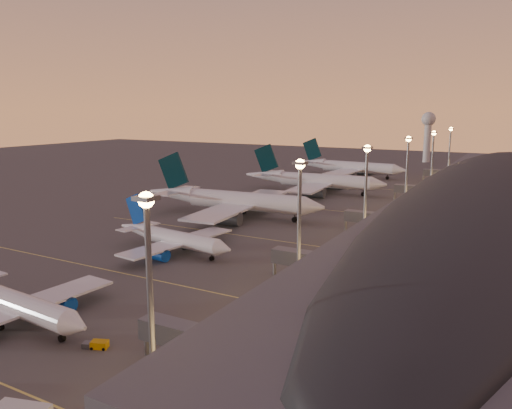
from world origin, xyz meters
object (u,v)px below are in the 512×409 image
object	(u,v)px
airliner_narrow_south	(10,302)
airliner_wide_mid	(313,180)
airliner_wide_near	(231,200)
airliner_narrow_north	(172,238)
radar_tower	(428,128)
baggage_tug_a	(96,345)
baggage_tug_b	(169,331)
airliner_wide_far	(348,167)

from	to	relation	value
airliner_narrow_south	airliner_wide_mid	world-z (taller)	airliner_wide_mid
airliner_narrow_south	airliner_wide_near	size ratio (longest dim) A/B	0.59
airliner_narrow_north	airliner_wide_mid	bearing A→B (deg)	99.57
radar_tower	baggage_tug_a	size ratio (longest dim) A/B	8.18
airliner_narrow_north	airliner_wide_near	world-z (taller)	airliner_wide_near
airliner_narrow_south	radar_tower	xyz separation A→B (m)	(10.89, 292.34, 18.39)
airliner_wide_near	baggage_tug_a	world-z (taller)	airliner_wide_near
airliner_narrow_south	radar_tower	size ratio (longest dim) A/B	1.16
airliner_wide_near	baggage_tug_b	world-z (taller)	airliner_wide_near
airliner_wide_mid	airliner_wide_far	distance (m)	55.35
airliner_wide_near	radar_tower	bearing A→B (deg)	78.61
airliner_wide_far	radar_tower	distance (m)	96.66
airliner_wide_far	airliner_narrow_south	bearing A→B (deg)	-83.38
airliner_wide_far	baggage_tug_b	bearing A→B (deg)	-75.70
airliner_wide_far	radar_tower	bearing A→B (deg)	80.42
airliner_narrow_south	baggage_tug_b	distance (m)	27.21
airliner_narrow_north	airliner_wide_far	distance (m)	154.24
airliner_wide_mid	airliner_narrow_south	bearing A→B (deg)	-90.96
radar_tower	baggage_tug_b	world-z (taller)	radar_tower
airliner_narrow_south	radar_tower	world-z (taller)	radar_tower
baggage_tug_a	baggage_tug_b	bearing A→B (deg)	31.00
airliner_wide_near	baggage_tug_b	xyz separation A→B (m)	(37.65, -78.80, -4.75)
airliner_narrow_south	baggage_tug_a	distance (m)	19.29
airliner_wide_near	baggage_tug_a	distance (m)	93.06
airliner_narrow_south	airliner_wide_mid	bearing A→B (deg)	96.61
airliner_wide_mid	airliner_wide_far	world-z (taller)	airliner_wide_mid
airliner_wide_mid	baggage_tug_a	bearing A→B (deg)	-83.50
airliner_narrow_north	radar_tower	distance (m)	247.80
baggage_tug_b	baggage_tug_a	bearing A→B (deg)	-159.67
airliner_narrow_north	baggage_tug_a	world-z (taller)	airliner_narrow_north
airliner_narrow_south	airliner_narrow_north	xyz separation A→B (m)	(-2.98, 45.62, -0.05)
airliner_wide_far	radar_tower	world-z (taller)	radar_tower
airliner_wide_near	airliner_wide_far	bearing A→B (deg)	84.30
airliner_narrow_south	airliner_narrow_north	bearing A→B (deg)	97.48
airliner_wide_far	baggage_tug_a	world-z (taller)	airliner_wide_far
airliner_wide_mid	airliner_narrow_north	bearing A→B (deg)	-91.37
airliner_narrow_south	airliner_wide_mid	distance (m)	144.61
baggage_tug_b	airliner_wide_near	bearing A→B (deg)	82.24
airliner_wide_mid	baggage_tug_a	xyz separation A→B (m)	(26.30, -144.16, -4.57)
baggage_tug_b	airliner_narrow_south	bearing A→B (deg)	166.14
airliner_wide_far	radar_tower	xyz separation A→B (m)	(21.61, 92.68, 16.92)
airliner_narrow_north	radar_tower	world-z (taller)	radar_tower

